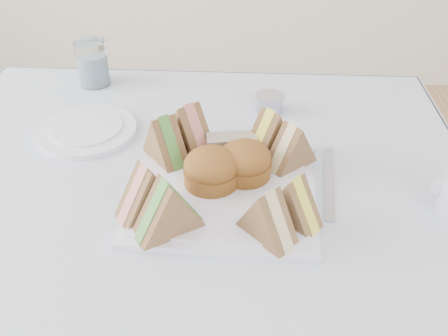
{
  "coord_description": "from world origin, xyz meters",
  "views": [
    {
      "loc": [
        0.1,
        -0.62,
        1.27
      ],
      "look_at": [
        0.07,
        0.04,
        0.8
      ],
      "focal_mm": 40.0,
      "sensor_mm": 36.0,
      "label": 1
    }
  ],
  "objects": [
    {
      "name": "tablecloth",
      "position": [
        0.0,
        0.0,
        0.74
      ],
      "size": [
        1.02,
        1.02,
        0.01
      ],
      "primitive_type": "cube",
      "color": "#A7B5CA",
      "rests_on": "table"
    },
    {
      "name": "serving_plate",
      "position": [
        0.07,
        0.04,
        0.75
      ],
      "size": [
        0.31,
        0.31,
        0.01
      ],
      "primitive_type": "cube",
      "rotation": [
        0.0,
        0.0,
        -0.03
      ],
      "color": "white",
      "rests_on": "tablecloth"
    },
    {
      "name": "sandwich_fl_a",
      "position": [
        -0.05,
        -0.03,
        0.8
      ],
      "size": [
        0.11,
        0.1,
        0.09
      ],
      "primitive_type": null,
      "rotation": [
        0.0,
        0.0,
        0.65
      ],
      "color": "brown",
      "rests_on": "serving_plate"
    },
    {
      "name": "sandwich_fl_b",
      "position": [
        -0.01,
        -0.07,
        0.8
      ],
      "size": [
        0.11,
        0.1,
        0.09
      ],
      "primitive_type": null,
      "rotation": [
        0.0,
        0.0,
        0.58
      ],
      "color": "brown",
      "rests_on": "serving_plate"
    },
    {
      "name": "sandwich_fr_a",
      "position": [
        0.18,
        -0.04,
        0.8
      ],
      "size": [
        0.1,
        0.09,
        0.08
      ],
      "primitive_type": null,
      "rotation": [
        0.0,
        0.0,
        -0.71
      ],
      "color": "brown",
      "rests_on": "serving_plate"
    },
    {
      "name": "sandwich_fr_b",
      "position": [
        0.14,
        -0.07,
        0.8
      ],
      "size": [
        0.1,
        0.1,
        0.08
      ],
      "primitive_type": null,
      "rotation": [
        0.0,
        0.0,
        -0.8
      ],
      "color": "brown",
      "rests_on": "serving_plate"
    },
    {
      "name": "sandwich_bl_a",
      "position": [
        -0.04,
        0.11,
        0.8
      ],
      "size": [
        0.1,
        0.11,
        0.09
      ],
      "primitive_type": null,
      "rotation": [
        0.0,
        0.0,
        2.22
      ],
      "color": "brown",
      "rests_on": "serving_plate"
    },
    {
      "name": "sandwich_bl_b",
      "position": [
        -0.0,
        0.15,
        0.8
      ],
      "size": [
        0.11,
        0.11,
        0.09
      ],
      "primitive_type": null,
      "rotation": [
        0.0,
        0.0,
        2.31
      ],
      "color": "brown",
      "rests_on": "serving_plate"
    },
    {
      "name": "sandwich_br_a",
      "position": [
        0.18,
        0.11,
        0.8
      ],
      "size": [
        0.1,
        0.1,
        0.08
      ],
      "primitive_type": null,
      "rotation": [
        0.0,
        0.0,
        -2.41
      ],
      "color": "brown",
      "rests_on": "serving_plate"
    },
    {
      "name": "sandwich_br_b",
      "position": [
        0.14,
        0.15,
        0.8
      ],
      "size": [
        0.1,
        0.1,
        0.09
      ],
      "primitive_type": null,
      "rotation": [
        0.0,
        0.0,
        -2.37
      ],
      "color": "brown",
      "rests_on": "serving_plate"
    },
    {
      "name": "scone_left",
      "position": [
        0.05,
        0.04,
        0.79
      ],
      "size": [
        0.1,
        0.1,
        0.06
      ],
      "primitive_type": "cylinder",
      "rotation": [
        0.0,
        0.0,
        0.1
      ],
      "color": "brown",
      "rests_on": "serving_plate"
    },
    {
      "name": "scone_right",
      "position": [
        0.1,
        0.07,
        0.79
      ],
      "size": [
        0.11,
        0.11,
        0.06
      ],
      "primitive_type": "cylinder",
      "rotation": [
        0.0,
        0.0,
        0.26
      ],
      "color": "brown",
      "rests_on": "serving_plate"
    },
    {
      "name": "pastry_slice",
      "position": [
        0.07,
        0.13,
        0.78
      ],
      "size": [
        0.09,
        0.05,
        0.04
      ],
      "primitive_type": "cube",
      "rotation": [
        0.0,
        0.0,
        0.17
      ],
      "color": "beige",
      "rests_on": "serving_plate"
    },
    {
      "name": "side_plate",
      "position": [
        -0.22,
        0.21,
        0.75
      ],
      "size": [
        0.24,
        0.24,
        0.01
      ],
      "primitive_type": "cylinder",
      "rotation": [
        0.0,
        0.0,
        -0.22
      ],
      "color": "white",
      "rests_on": "tablecloth"
    },
    {
      "name": "water_glass",
      "position": [
        -0.26,
        0.43,
        0.8
      ],
      "size": [
        0.08,
        0.08,
        0.1
      ],
      "primitive_type": "cylinder",
      "rotation": [
        0.0,
        0.0,
        -0.12
      ],
      "color": "white",
      "rests_on": "tablecloth"
    },
    {
      "name": "tea_strainer",
      "position": [
        0.15,
        0.32,
        0.76
      ],
      "size": [
        0.08,
        0.08,
        0.04
      ],
      "primitive_type": "cylinder",
      "rotation": [
        0.0,
        0.0,
        -0.22
      ],
      "color": "#AAA9C1",
      "rests_on": "tablecloth"
    },
    {
      "name": "knife",
      "position": [
        0.25,
        0.07,
        0.75
      ],
      "size": [
        0.04,
        0.21,
        0.0
      ],
      "primitive_type": "cube",
      "rotation": [
        0.0,
        0.0,
        -0.1
      ],
      "color": "#AAA9C1",
      "rests_on": "tablecloth"
    },
    {
      "name": "fork",
      "position": [
        0.2,
        0.06,
        0.75
      ],
      "size": [
        0.05,
        0.16,
        0.0
      ],
      "primitive_type": "cube",
      "rotation": [
        0.0,
        0.0,
        -0.28
      ],
      "color": "#AAA9C1",
      "rests_on": "tablecloth"
    }
  ]
}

